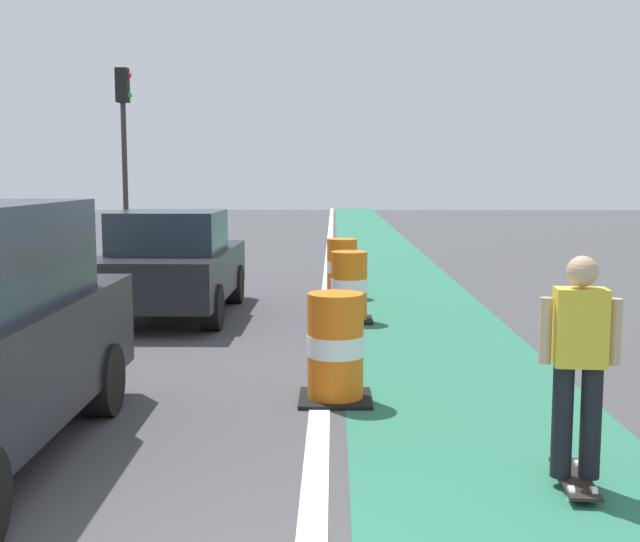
{
  "coord_description": "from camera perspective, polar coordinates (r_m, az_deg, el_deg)",
  "views": [
    {
      "loc": [
        1.03,
        -3.57,
        2.24
      ],
      "look_at": [
        0.87,
        5.99,
        1.1
      ],
      "focal_mm": 44.6,
      "sensor_mm": 36.0,
      "label": 1
    }
  ],
  "objects": [
    {
      "name": "skateboarder_on_lane",
      "position": [
        5.98,
        18.07,
        -6.38
      ],
      "size": [
        0.57,
        0.82,
        1.69
      ],
      "color": "black",
      "rests_on": "ground"
    },
    {
      "name": "traffic_barrel_mid",
      "position": [
        12.31,
        2.1,
        -1.18
      ],
      "size": [
        0.73,
        0.73,
        1.09
      ],
      "color": "orange",
      "rests_on": "ground"
    },
    {
      "name": "bike_lane_strip",
      "position": [
        15.79,
        5.95,
        -1.38
      ],
      "size": [
        2.5,
        80.0,
        0.01
      ],
      "primitive_type": "cube",
      "color": "#286B51",
      "rests_on": "ground"
    },
    {
      "name": "parked_sedan_second",
      "position": [
        12.98,
        -10.55,
        0.46
      ],
      "size": [
        1.94,
        4.11,
        1.7
      ],
      "color": "black",
      "rests_on": "ground"
    },
    {
      "name": "traffic_barrel_front",
      "position": [
        7.97,
        1.12,
        -5.58
      ],
      "size": [
        0.73,
        0.73,
        1.09
      ],
      "color": "orange",
      "rests_on": "ground"
    },
    {
      "name": "traffic_light_corner",
      "position": [
        22.21,
        -13.89,
        9.86
      ],
      "size": [
        0.41,
        0.32,
        5.1
      ],
      "color": "#2D2D2D",
      "rests_on": "ground"
    },
    {
      "name": "traffic_barrel_back",
      "position": [
        14.8,
        1.58,
        0.17
      ],
      "size": [
        0.73,
        0.73,
        1.09
      ],
      "color": "orange",
      "rests_on": "ground"
    },
    {
      "name": "lane_divider_stripe",
      "position": [
        15.73,
        0.5,
        -1.37
      ],
      "size": [
        0.2,
        80.0,
        0.01
      ],
      "primitive_type": "cube",
      "color": "silver",
      "rests_on": "ground"
    }
  ]
}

